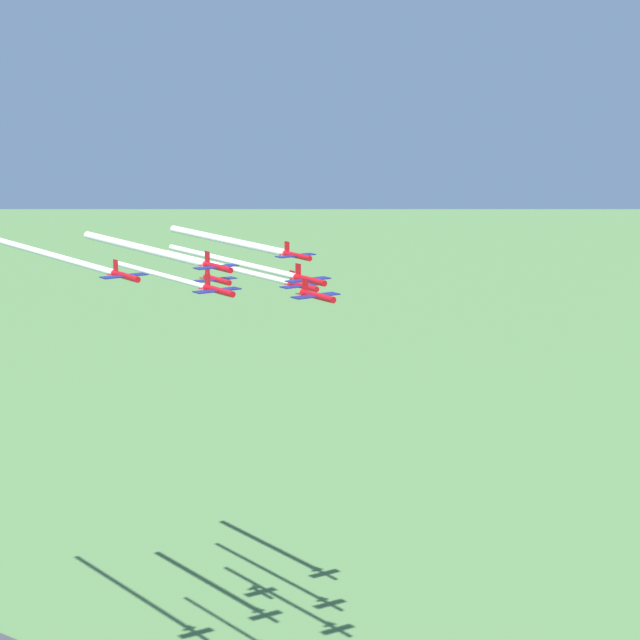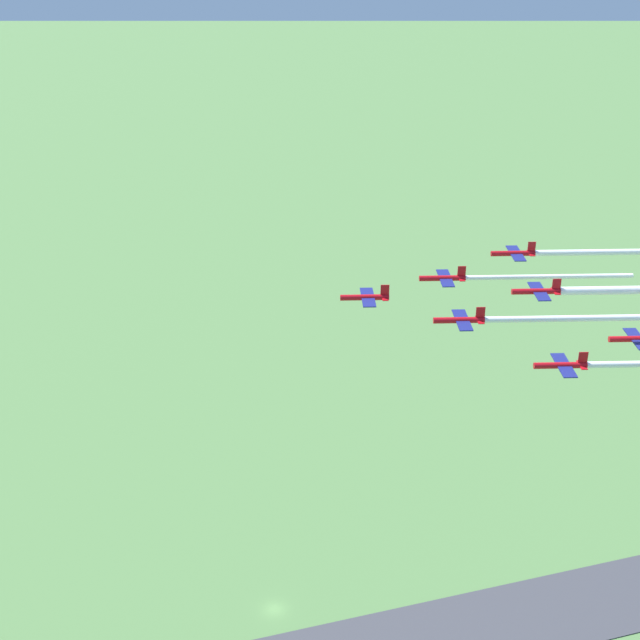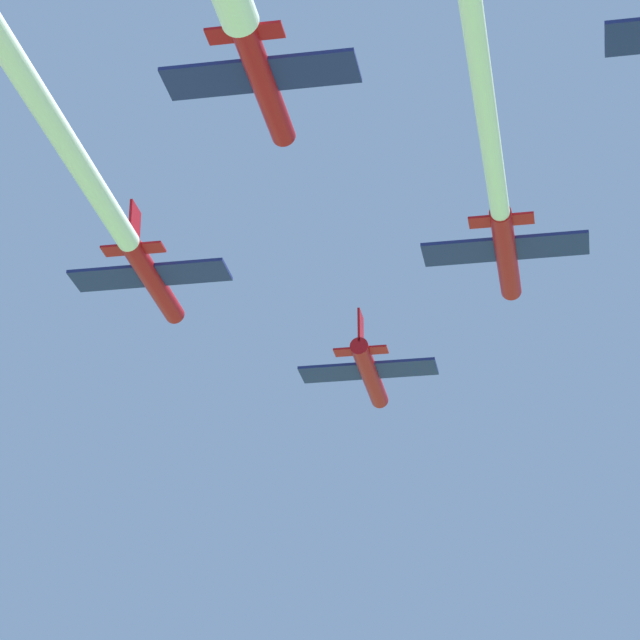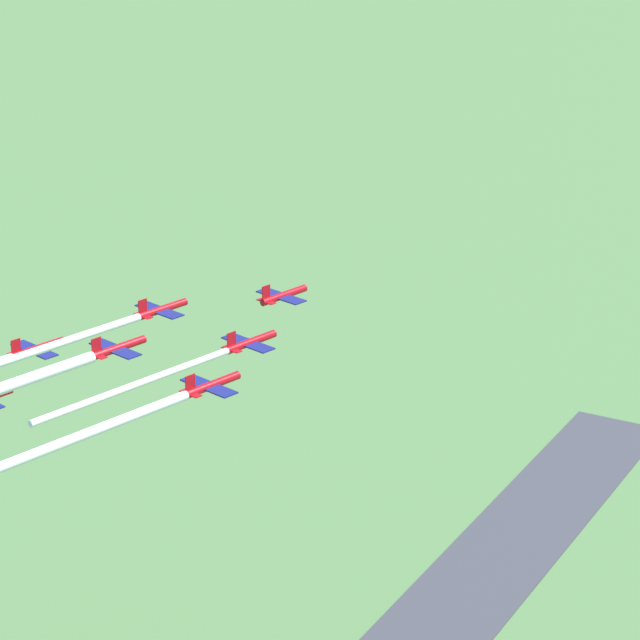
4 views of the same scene
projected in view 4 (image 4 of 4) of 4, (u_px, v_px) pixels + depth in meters
jet_0 at (281, 296)px, 196.84m from camera, size 6.78×6.83×2.64m
jet_1 at (160, 310)px, 192.80m from camera, size 6.78×6.83×2.64m
jet_2 at (248, 342)px, 182.37m from camera, size 6.78×6.83×2.64m
jet_3 at (35, 349)px, 189.94m from camera, size 6.78×6.83×2.64m
jet_4 at (116, 348)px, 177.86m from camera, size 6.78×6.83×2.64m
jet_5 at (209, 385)px, 167.38m from camera, size 6.78×6.83×2.64m
smoke_trail_1 at (9, 360)px, 177.03m from camera, size 27.77×29.18×0.98m
smoke_trail_2 at (134, 385)px, 170.20m from camera, size 20.35×21.38×0.82m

